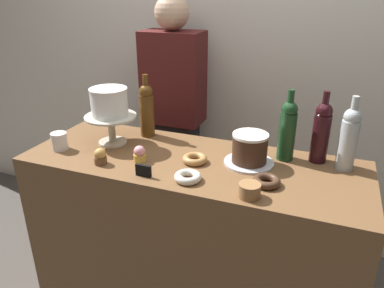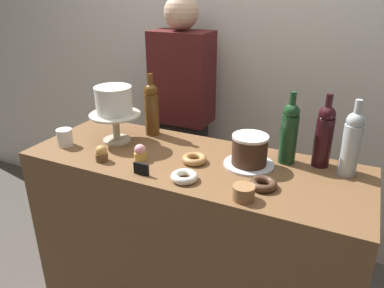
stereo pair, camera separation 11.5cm
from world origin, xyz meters
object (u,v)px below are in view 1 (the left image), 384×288
donut_chocolate (267,181)px  coffee_cup_ceramic (59,141)px  barista_figure (174,122)px  cookie_stack (249,190)px  price_sign_chalkboard (143,171)px  cupcake_strawberry (140,154)px  cake_stand_pedestal (111,124)px  white_layer_cake (109,102)px  wine_bottle_amber (147,109)px  wine_bottle_clear (349,138)px  wine_bottle_dark_red (321,131)px  donut_maple (195,159)px  chocolate_round_cake (250,148)px  wine_bottle_green (287,129)px  cupcake_caramel (100,157)px  donut_sugar (188,177)px

donut_chocolate → coffee_cup_ceramic: (-1.00, -0.01, 0.03)m
barista_figure → cookie_stack: bearing=-50.8°
price_sign_chalkboard → barista_figure: (-0.22, 0.82, -0.10)m
price_sign_chalkboard → cupcake_strawberry: bearing=124.4°
cake_stand_pedestal → white_layer_cake: bearing=172.9°
wine_bottle_amber → wine_bottle_clear: bearing=-2.4°
barista_figure → wine_bottle_dark_red: bearing=-24.6°
cupcake_strawberry → donut_maple: size_ratio=0.66×
cupcake_strawberry → donut_chocolate: bearing=-1.0°
cake_stand_pedestal → white_layer_cake: white_layer_cake is taller
wine_bottle_amber → donut_maple: (0.35, -0.22, -0.13)m
chocolate_round_cake → wine_bottle_dark_red: wine_bottle_dark_red is taller
wine_bottle_dark_red → wine_bottle_green: bearing=-167.8°
chocolate_round_cake → barista_figure: barista_figure is taller
wine_bottle_amber → donut_maple: 0.43m
wine_bottle_dark_red → barista_figure: size_ratio=0.20×
donut_maple → price_sign_chalkboard: 0.25m
wine_bottle_clear → donut_chocolate: wine_bottle_clear is taller
cake_stand_pedestal → coffee_cup_ceramic: cake_stand_pedestal is taller
cupcake_caramel → donut_chocolate: (0.73, 0.08, -0.02)m
donut_maple → cookie_stack: (0.30, -0.20, 0.01)m
chocolate_round_cake → donut_sugar: chocolate_round_cake is taller
wine_bottle_clear → price_sign_chalkboard: size_ratio=4.65×
wine_bottle_clear → cupcake_strawberry: wine_bottle_clear is taller
wine_bottle_dark_red → price_sign_chalkboard: bearing=-148.1°
wine_bottle_green → cupcake_strawberry: (-0.61, -0.26, -0.11)m
wine_bottle_amber → coffee_cup_ceramic: bearing=-134.4°
wine_bottle_green → donut_sugar: bearing=-133.9°
wine_bottle_clear → barista_figure: (-1.00, 0.44, -0.21)m
donut_chocolate → wine_bottle_clear: bearing=42.5°
wine_bottle_green → barista_figure: barista_figure is taller
donut_chocolate → coffee_cup_ceramic: size_ratio=1.32×
donut_sugar → price_sign_chalkboard: (-0.19, -0.03, 0.01)m
wine_bottle_dark_red → donut_sugar: size_ratio=2.91×
cake_stand_pedestal → barista_figure: (0.09, 0.56, -0.17)m
donut_sugar → donut_maple: bearing=101.1°
cake_stand_pedestal → cupcake_strawberry: 0.27m
wine_bottle_amber → cookie_stack: (0.64, -0.42, -0.12)m
white_layer_cake → wine_bottle_clear: 1.10m
donut_chocolate → donut_sugar: (-0.31, -0.08, 0.00)m
chocolate_round_cake → cupcake_strawberry: chocolate_round_cake is taller
price_sign_chalkboard → coffee_cup_ceramic: 0.52m
cupcake_strawberry → wine_bottle_dark_red: bearing=21.3°
coffee_cup_ceramic → donut_chocolate: bearing=0.9°
chocolate_round_cake → wine_bottle_green: (0.14, 0.11, 0.07)m
wine_bottle_amber → cookie_stack: bearing=-33.0°
donut_chocolate → barista_figure: size_ratio=0.07×
wine_bottle_green → cake_stand_pedestal: bearing=-171.3°
wine_bottle_clear → wine_bottle_green: bearing=178.1°
cake_stand_pedestal → cupcake_caramel: (0.08, -0.22, -0.07)m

